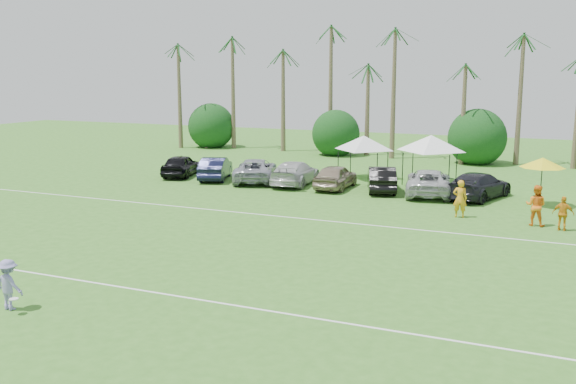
% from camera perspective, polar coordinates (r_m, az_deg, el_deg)
% --- Properties ---
extents(ground, '(120.00, 120.00, 0.00)m').
position_cam_1_polar(ground, '(20.58, -15.71, -10.21)').
color(ground, '#377121').
rests_on(ground, ground).
extents(field_lines, '(80.00, 12.10, 0.01)m').
position_cam_1_polar(field_lines, '(26.91, -4.92, -4.87)').
color(field_lines, white).
rests_on(field_lines, ground).
extents(palm_tree_0, '(2.40, 2.40, 8.90)m').
position_cam_1_polar(palm_tree_0, '(63.00, -9.82, 10.76)').
color(palm_tree_0, brown).
rests_on(palm_tree_0, ground).
extents(palm_tree_1, '(2.40, 2.40, 9.90)m').
position_cam_1_polar(palm_tree_1, '(60.42, -5.78, 11.70)').
color(palm_tree_1, brown).
rests_on(palm_tree_1, ground).
extents(palm_tree_2, '(2.40, 2.40, 10.90)m').
position_cam_1_polar(palm_tree_2, '(58.18, -1.39, 12.64)').
color(palm_tree_2, brown).
rests_on(palm_tree_2, ground).
extents(palm_tree_3, '(2.40, 2.40, 11.90)m').
position_cam_1_polar(palm_tree_3, '(56.65, 2.39, 13.55)').
color(palm_tree_3, brown).
rests_on(palm_tree_3, ground).
extents(palm_tree_4, '(2.40, 2.40, 8.90)m').
position_cam_1_polar(palm_tree_4, '(55.27, 6.31, 10.89)').
color(palm_tree_4, brown).
rests_on(palm_tree_4, ground).
extents(palm_tree_5, '(2.40, 2.40, 9.90)m').
position_cam_1_polar(palm_tree_5, '(54.23, 10.45, 11.71)').
color(palm_tree_5, brown).
rests_on(palm_tree_5, ground).
extents(palm_tree_6, '(2.40, 2.40, 10.90)m').
position_cam_1_polar(palm_tree_6, '(53.48, 14.76, 12.48)').
color(palm_tree_6, brown).
rests_on(palm_tree_6, ground).
extents(palm_tree_7, '(2.40, 2.40, 11.90)m').
position_cam_1_polar(palm_tree_7, '(53.04, 19.19, 13.18)').
color(palm_tree_7, brown).
rests_on(palm_tree_7, ground).
extents(bush_tree_0, '(4.00, 4.00, 4.00)m').
position_cam_1_polar(bush_tree_0, '(62.50, -6.83, 5.63)').
color(bush_tree_0, brown).
rests_on(bush_tree_0, ground).
extents(bush_tree_1, '(4.00, 4.00, 4.00)m').
position_cam_1_polar(bush_tree_1, '(57.09, 4.57, 5.20)').
color(bush_tree_1, brown).
rests_on(bush_tree_1, ground).
extents(bush_tree_2, '(4.00, 4.00, 4.00)m').
position_cam_1_polar(bush_tree_2, '(54.43, 16.64, 4.52)').
color(bush_tree_2, brown).
rests_on(bush_tree_2, ground).
extents(sideline_player_a, '(0.76, 0.56, 1.90)m').
position_cam_1_polar(sideline_player_a, '(33.11, 15.04, -0.58)').
color(sideline_player_a, orange).
rests_on(sideline_player_a, ground).
extents(sideline_player_b, '(1.05, 0.88, 1.96)m').
position_cam_1_polar(sideline_player_b, '(32.42, 21.17, -1.12)').
color(sideline_player_b, orange).
rests_on(sideline_player_b, ground).
extents(sideline_player_c, '(0.97, 0.48, 1.60)m').
position_cam_1_polar(sideline_player_c, '(31.92, 23.27, -1.77)').
color(sideline_player_c, orange).
rests_on(sideline_player_c, ground).
extents(canopy_tent_left, '(4.20, 4.20, 3.40)m').
position_cam_1_polar(canopy_tent_left, '(44.05, 6.77, 5.00)').
color(canopy_tent_left, black).
rests_on(canopy_tent_left, ground).
extents(canopy_tent_right, '(4.53, 4.53, 3.67)m').
position_cam_1_polar(canopy_tent_right, '(42.78, 12.63, 4.96)').
color(canopy_tent_right, black).
rests_on(canopy_tent_right, ground).
extents(market_umbrella, '(2.38, 2.38, 2.65)m').
position_cam_1_polar(market_umbrella, '(37.08, 21.69, 2.44)').
color(market_umbrella, black).
rests_on(market_umbrella, ground).
extents(frisbee_player, '(1.11, 0.72, 1.59)m').
position_cam_1_polar(frisbee_player, '(21.52, -23.57, -7.56)').
color(frisbee_player, '#8882B8').
rests_on(frisbee_player, ground).
extents(parked_car_0, '(2.89, 4.78, 1.52)m').
position_cam_1_polar(parked_car_0, '(45.33, -9.50, 2.35)').
color(parked_car_0, black).
rests_on(parked_car_0, ground).
extents(parked_car_1, '(3.05, 4.89, 1.52)m').
position_cam_1_polar(parked_car_1, '(43.68, -6.47, 2.12)').
color(parked_car_1, black).
rests_on(parked_car_1, ground).
extents(parked_car_2, '(4.29, 6.01, 1.52)m').
position_cam_1_polar(parked_car_2, '(42.59, -2.92, 1.95)').
color(parked_car_2, '#9597A2').
rests_on(parked_car_2, ground).
extents(parked_car_3, '(2.54, 5.40, 1.52)m').
position_cam_1_polar(parked_car_3, '(41.36, 0.62, 1.71)').
color(parked_car_3, '#BDBDBD').
rests_on(parked_car_3, ground).
extents(parked_car_4, '(1.88, 4.50, 1.52)m').
position_cam_1_polar(parked_car_4, '(40.07, 4.25, 1.39)').
color(parked_car_4, gray).
rests_on(parked_car_4, ground).
extents(parked_car_5, '(2.96, 4.89, 1.52)m').
position_cam_1_polar(parked_car_5, '(39.51, 8.32, 1.17)').
color(parked_car_5, black).
rests_on(parked_car_5, ground).
extents(parked_car_6, '(3.53, 5.86, 1.52)m').
position_cam_1_polar(parked_car_6, '(38.80, 12.39, 0.86)').
color(parked_car_6, '#B7B8B9').
rests_on(parked_car_6, ground).
extents(parked_car_7, '(3.65, 5.65, 1.52)m').
position_cam_1_polar(parked_car_7, '(38.38, 16.60, 0.56)').
color(parked_car_7, black).
rests_on(parked_car_7, ground).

